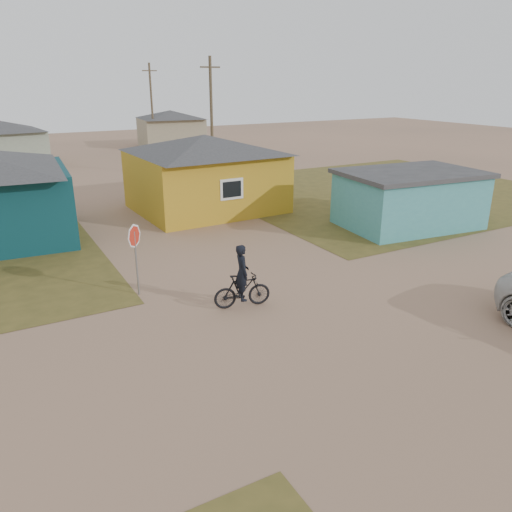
% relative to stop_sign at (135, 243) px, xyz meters
% --- Properties ---
extents(ground, '(120.00, 120.00, 0.00)m').
position_rel_stop_sign_xyz_m(ground, '(3.93, -4.80, -1.74)').
color(ground, '#977157').
extents(grass_ne, '(20.00, 18.00, 0.00)m').
position_rel_stop_sign_xyz_m(grass_ne, '(17.93, 8.20, -1.74)').
color(grass_ne, brown).
rests_on(grass_ne, ground).
extents(house_yellow, '(7.72, 6.76, 3.90)m').
position_rel_stop_sign_xyz_m(house_yellow, '(6.43, 9.20, 0.26)').
color(house_yellow, '#BD8E1D').
rests_on(house_yellow, ground).
extents(shed_turquoise, '(6.71, 4.93, 2.60)m').
position_rel_stop_sign_xyz_m(shed_turquoise, '(13.43, 1.70, -0.43)').
color(shed_turquoise, teal).
rests_on(shed_turquoise, ground).
extents(house_pale_west, '(7.04, 6.15, 3.60)m').
position_rel_stop_sign_xyz_m(house_pale_west, '(-2.07, 29.20, 0.12)').
color(house_pale_west, gray).
rests_on(house_pale_west, ground).
extents(house_beige_east, '(6.95, 6.05, 3.60)m').
position_rel_stop_sign_xyz_m(house_beige_east, '(13.93, 35.20, 0.12)').
color(house_beige_east, gray).
rests_on(house_beige_east, ground).
extents(utility_pole_near, '(1.40, 0.20, 8.00)m').
position_rel_stop_sign_xyz_m(utility_pole_near, '(10.43, 17.20, 2.40)').
color(utility_pole_near, brown).
rests_on(utility_pole_near, ground).
extents(utility_pole_far, '(1.40, 0.20, 8.00)m').
position_rel_stop_sign_xyz_m(utility_pole_far, '(11.43, 33.20, 2.40)').
color(utility_pole_far, brown).
rests_on(utility_pole_far, ground).
extents(stop_sign, '(0.72, 0.34, 2.36)m').
position_rel_stop_sign_xyz_m(stop_sign, '(0.00, 0.00, 0.00)').
color(stop_sign, gray).
rests_on(stop_sign, ground).
extents(cyclist, '(1.82, 0.84, 1.98)m').
position_rel_stop_sign_xyz_m(cyclist, '(2.50, -2.43, -1.02)').
color(cyclist, black).
rests_on(cyclist, ground).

